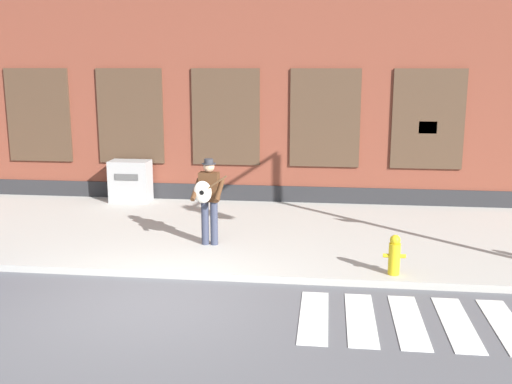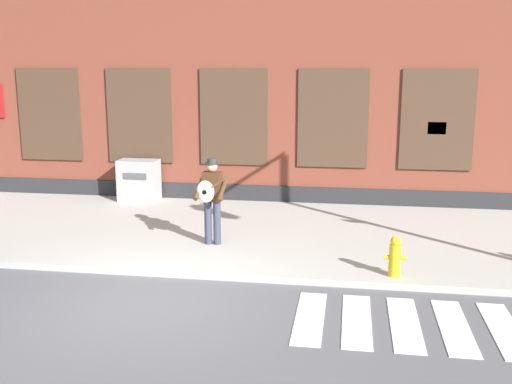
{
  "view_description": "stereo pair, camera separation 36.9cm",
  "coord_description": "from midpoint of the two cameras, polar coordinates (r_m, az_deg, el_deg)",
  "views": [
    {
      "loc": [
        2.64,
        -8.5,
        3.65
      ],
      "look_at": [
        1.44,
        1.4,
        1.52
      ],
      "focal_mm": 42.0,
      "sensor_mm": 36.0,
      "label": 1
    },
    {
      "loc": [
        3.01,
        -8.45,
        3.65
      ],
      "look_at": [
        1.44,
        1.4,
        1.52
      ],
      "focal_mm": 42.0,
      "sensor_mm": 36.0,
      "label": 2
    }
  ],
  "objects": [
    {
      "name": "ground_plane",
      "position": [
        9.65,
        -8.81,
        -10.33
      ],
      "size": [
        160.0,
        160.0,
        0.0
      ],
      "primitive_type": "plane",
      "color": "#56565B"
    },
    {
      "name": "crosswalk",
      "position": [
        9.27,
        21.58,
        -11.98
      ],
      "size": [
        5.2,
        1.9,
        0.01
      ],
      "color": "silver",
      "rests_on": "ground"
    },
    {
      "name": "fire_hydrant",
      "position": [
        10.47,
        14.09,
        -6.0
      ],
      "size": [
        0.38,
        0.2,
        0.7
      ],
      "color": "gold",
      "rests_on": "sidewalk"
    },
    {
      "name": "busker",
      "position": [
        11.79,
        -3.39,
        -0.39
      ],
      "size": [
        0.71,
        0.56,
        1.73
      ],
      "color": "#33384C",
      "rests_on": "sidewalk"
    },
    {
      "name": "building_backdrop",
      "position": [
        17.48,
        -0.24,
        12.31
      ],
      "size": [
        28.0,
        4.06,
        7.48
      ],
      "color": "brown",
      "rests_on": "ground"
    },
    {
      "name": "sidewalk",
      "position": [
        13.23,
        -3.62,
        -3.72
      ],
      "size": [
        28.0,
        5.68,
        0.13
      ],
      "color": "#ADAAA3",
      "rests_on": "ground"
    },
    {
      "name": "utility_box",
      "position": [
        16.0,
        -10.43,
        1.1
      ],
      "size": [
        1.03,
        0.62,
        1.08
      ],
      "color": "#9E9E9E",
      "rests_on": "sidewalk"
    }
  ]
}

